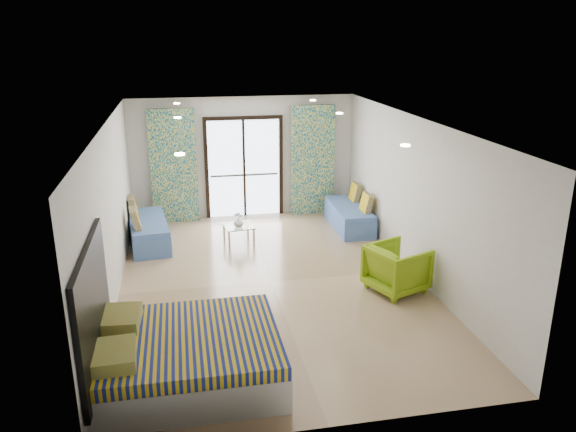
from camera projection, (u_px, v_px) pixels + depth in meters
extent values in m
cube|color=black|center=(243.00, 118.00, 12.27)|extent=(1.76, 0.08, 0.08)
cube|color=black|center=(207.00, 170.00, 12.47)|extent=(0.08, 0.08, 2.20)
cube|color=black|center=(281.00, 167.00, 12.77)|extent=(0.08, 0.08, 2.20)
cube|color=black|center=(244.00, 169.00, 12.62)|extent=(0.05, 0.06, 2.20)
cube|color=#595451|center=(244.00, 175.00, 12.69)|extent=(1.52, 0.03, 0.04)
cube|color=white|center=(174.00, 167.00, 12.16)|extent=(1.00, 0.10, 2.50)
cube|color=white|center=(313.00, 161.00, 12.73)|extent=(1.00, 0.10, 2.50)
cylinder|color=#FFE0B2|center=(180.00, 154.00, 6.55)|extent=(0.12, 0.12, 0.02)
cylinder|color=#FFE0B2|center=(405.00, 145.00, 7.06)|extent=(0.12, 0.12, 0.02)
cylinder|color=#FFE0B2|center=(178.00, 118.00, 9.35)|extent=(0.12, 0.12, 0.02)
cylinder|color=#FFE0B2|center=(339.00, 113.00, 9.86)|extent=(0.12, 0.12, 0.02)
cylinder|color=#FFE0B2|center=(177.00, 103.00, 11.21)|extent=(0.12, 0.12, 0.02)
cylinder|color=#FFE0B2|center=(313.00, 100.00, 11.72)|extent=(0.12, 0.12, 0.02)
cube|color=black|center=(93.00, 310.00, 6.32)|extent=(0.06, 2.10, 1.50)
cube|color=silver|center=(105.00, 266.00, 7.49)|extent=(0.02, 0.10, 0.10)
cube|color=silver|center=(188.00, 364.00, 6.77)|extent=(2.22, 1.77, 0.44)
cube|color=navy|center=(187.00, 341.00, 6.67)|extent=(2.19, 1.81, 0.17)
cube|color=#1C7F53|center=(112.00, 356.00, 6.08)|extent=(0.53, 0.63, 0.16)
cube|color=#1C7F53|center=(119.00, 319.00, 6.87)|extent=(0.54, 0.64, 0.16)
cube|color=#496BAF|center=(149.00, 234.00, 11.17)|extent=(0.90, 1.87, 0.40)
cube|color=#496BAF|center=(148.00, 222.00, 11.09)|extent=(0.88, 1.83, 0.10)
cube|color=navy|center=(135.00, 219.00, 10.56)|extent=(0.25, 0.47, 0.42)
cube|color=navy|center=(133.00, 206.00, 11.32)|extent=(0.25, 0.47, 0.42)
cube|color=#496BAF|center=(349.00, 219.00, 12.10)|extent=(0.72, 1.76, 0.39)
cube|color=#496BAF|center=(349.00, 208.00, 12.02)|extent=(0.70, 1.73, 0.10)
cube|color=navy|center=(366.00, 203.00, 11.61)|extent=(0.20, 0.44, 0.40)
cube|color=navy|center=(355.00, 192.00, 12.37)|extent=(0.20, 0.44, 0.40)
cylinder|color=silver|center=(229.00, 240.00, 10.89)|extent=(0.05, 0.05, 0.37)
cylinder|color=silver|center=(254.00, 237.00, 11.04)|extent=(0.05, 0.05, 0.37)
cylinder|color=silver|center=(224.00, 232.00, 11.34)|extent=(0.05, 0.05, 0.37)
cylinder|color=silver|center=(248.00, 229.00, 11.49)|extent=(0.05, 0.05, 0.37)
cube|color=#8CA59E|center=(239.00, 226.00, 11.13)|extent=(0.63, 0.63, 0.02)
sphere|color=white|center=(241.00, 216.00, 11.08)|extent=(0.06, 0.06, 0.06)
sphere|color=white|center=(238.00, 215.00, 11.11)|extent=(0.06, 0.06, 0.06)
sphere|color=white|center=(236.00, 215.00, 11.05)|extent=(0.06, 0.06, 0.06)
sphere|color=white|center=(239.00, 214.00, 11.01)|extent=(0.06, 0.06, 0.06)
imported|color=white|center=(239.00, 222.00, 11.03)|extent=(0.21, 0.22, 0.19)
imported|color=#85AE16|center=(397.00, 266.00, 9.07)|extent=(1.03, 1.06, 0.85)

